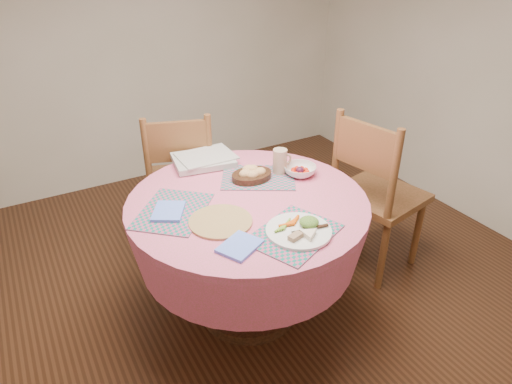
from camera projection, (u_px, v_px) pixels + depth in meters
ground at (249, 309)px, 2.69m from camera, size 4.00×4.00×0.00m
dining_table at (248, 231)px, 2.42m from camera, size 1.24×1.24×0.75m
chair_right at (374, 191)px, 2.80m from camera, size 0.56×0.57×1.06m
chair_back at (180, 178)px, 3.04m from camera, size 0.58×0.56×1.00m
placemat_front at (294, 234)px, 2.05m from camera, size 0.49×0.43×0.01m
placemat_left at (173, 211)px, 2.22m from camera, size 0.49×0.50×0.01m
placemat_back at (258, 177)px, 2.53m from camera, size 0.50×0.46×0.01m
wicker_trivet at (221, 221)px, 2.14m from camera, size 0.30×0.30×0.01m
napkin_near at (240, 246)px, 1.96m from camera, size 0.22×0.21×0.01m
napkin_far at (169, 211)px, 2.20m from camera, size 0.21×0.23×0.01m
dinner_plate at (300, 230)px, 2.05m from camera, size 0.30×0.30×0.05m
bread_bowl at (252, 174)px, 2.50m from camera, size 0.23×0.23×0.08m
latte_mug at (280, 161)px, 2.55m from camera, size 0.12×0.08×0.14m
fruit_bowl at (300, 171)px, 2.55m from camera, size 0.23×0.23×0.06m
newspaper_stack at (204, 159)px, 2.68m from camera, size 0.38×0.32×0.04m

